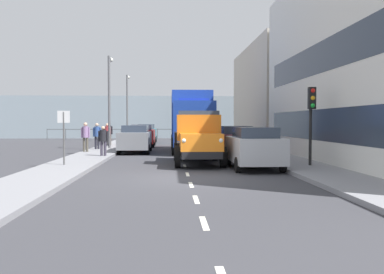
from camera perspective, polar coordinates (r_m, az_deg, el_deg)
The scene contains 23 objects.
ground_plane at distance 24.93m, azimuth -1.56°, elevation -2.37°, with size 80.00×80.00×0.00m, color #38383D.
sidewalk_left at distance 25.53m, azimuth 9.50°, elevation -2.13°, with size 2.28×43.82×0.15m, color gray.
sidewalk_right at distance 25.28m, azimuth -12.73°, elevation -2.19°, with size 2.28×43.82×0.15m, color gray.
road_centreline_markings at distance 24.46m, azimuth -1.53°, elevation -2.45°, with size 0.12×39.80×0.01m.
building_far_block at distance 37.45m, azimuth 13.22°, elevation 5.48°, with size 7.54×14.80×8.39m.
sea_horizon at distance 49.77m, azimuth -2.32°, elevation 2.73°, with size 80.00×0.80×5.00m, color #84939E.
seawall_railing at distance 46.18m, azimuth -2.26°, elevation 0.82°, with size 28.08×0.08×1.20m.
truck_vintage_orange at distance 18.86m, azimuth 0.87°, elevation -0.22°, with size 2.17×5.64×2.43m.
lorry_cargo_blue at distance 27.03m, azimuth -0.11°, elevation 2.38°, with size 2.58×8.20×3.87m.
car_silver_kerbside_near at distance 17.32m, azimuth 8.46°, elevation -1.39°, with size 1.93×4.11×1.72m.
car_maroon_kerbside_1 at distance 22.42m, azimuth 5.81°, elevation -0.59°, with size 1.87×4.08×1.72m.
car_grey_oppositeside_0 at distance 26.37m, azimuth -7.75°, elevation -0.20°, with size 1.92×4.62×1.72m.
car_red_oppositeside_1 at distance 32.74m, azimuth -6.84°, elevation 0.25°, with size 1.97×4.20×1.72m.
car_teal_oppositeside_2 at distance 38.75m, azimuth -6.25°, elevation 0.53°, with size 1.82×4.19×1.72m.
pedestrian_couple_a at distance 22.41m, azimuth -12.04°, elevation -0.19°, with size 0.53×0.34×1.57m.
pedestrian_couple_b at distance 25.70m, azimuth -14.35°, elevation 0.34°, with size 0.53×0.34×1.75m.
pedestrian_in_dark_coat at distance 28.08m, azimuth -12.86°, elevation 0.43°, with size 0.53×0.34×1.70m.
pedestrian_near_railing at distance 31.05m, azimuth -11.52°, elevation 0.56°, with size 0.53×0.34×1.68m.
pedestrian_by_lamp at distance 32.78m, azimuth -11.26°, elevation 0.71°, with size 0.53×0.34×1.73m.
traffic_light_near at distance 17.72m, azimuth 16.01°, elevation 3.73°, with size 0.28×0.41×3.20m.
lamp_post_promenade at distance 29.06m, azimuth -11.21°, elevation 5.90°, with size 0.32×1.14×6.26m.
lamp_post_far at distance 40.99m, azimuth -8.83°, elevation 4.84°, with size 0.32×1.14×6.33m.
street_sign at distance 18.11m, azimuth -17.13°, elevation 1.18°, with size 0.50×0.07×2.25m.
Camera 1 is at (0.65, 14.24, 1.94)m, focal length 39.03 mm.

